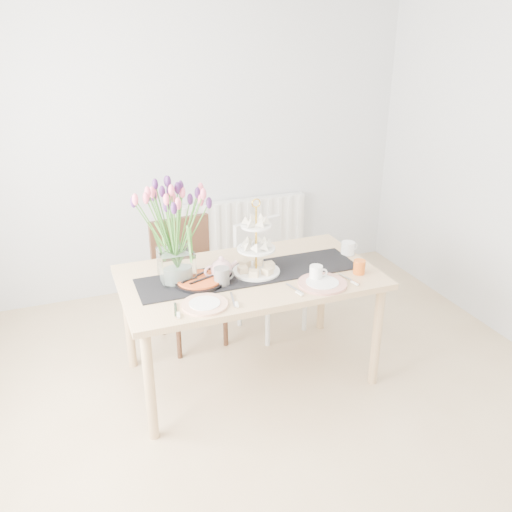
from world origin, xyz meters
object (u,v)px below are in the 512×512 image
object	(u,v)px
dining_table	(249,285)
chair_white	(266,268)
cake_stand	(256,255)
mug_orange	(359,267)
plate_left	(205,304)
teapot	(221,269)
mug_grey	(222,277)
chair_brown	(187,271)
tart_tin	(199,281)
cream_jug	(348,248)
mug_white	(316,273)
radiator	(242,231)
tulip_vase	(173,219)
plate_right	(322,284)

from	to	relation	value
dining_table	chair_white	world-z (taller)	chair_white
chair_white	cake_stand	world-z (taller)	cake_stand
dining_table	mug_orange	size ratio (longest dim) A/B	17.98
plate_left	teapot	bearing A→B (deg)	56.94
plate_left	mug_grey	bearing A→B (deg)	51.60
chair_brown	plate_left	bearing A→B (deg)	-103.80
mug_grey	dining_table	bearing A→B (deg)	13.53
dining_table	chair_brown	world-z (taller)	chair_brown
tart_tin	teapot	bearing A→B (deg)	9.30
cream_jug	plate_left	xyz separation A→B (m)	(-1.11, -0.35, -0.04)
chair_brown	plate_left	xyz separation A→B (m)	(-0.12, -0.94, 0.23)
teapot	chair_brown	bearing A→B (deg)	89.80
mug_white	chair_white	bearing A→B (deg)	102.58
cake_stand	cream_jug	world-z (taller)	cake_stand
radiator	chair_white	xyz separation A→B (m)	(-0.13, -0.90, 0.04)
tart_tin	dining_table	bearing A→B (deg)	3.94
radiator	cream_jug	size ratio (longest dim) A/B	13.26
chair_brown	cream_jug	world-z (taller)	chair_brown
mug_grey	plate_left	xyz separation A→B (m)	(-0.17, -0.21, -0.05)
dining_table	mug_orange	bearing A→B (deg)	-19.83
radiator	plate_left	distance (m)	2.00
mug_orange	plate_left	size ratio (longest dim) A/B	0.34
tulip_vase	chair_white	bearing A→B (deg)	33.04
chair_brown	mug_orange	size ratio (longest dim) A/B	10.21
tart_tin	mug_grey	distance (m)	0.14
chair_white	plate_left	bearing A→B (deg)	-145.23
teapot	mug_white	bearing A→B (deg)	-29.21
mug_grey	mug_white	bearing A→B (deg)	-22.50
mug_orange	radiator	bearing A→B (deg)	61.21
cake_stand	plate_right	distance (m)	0.45
cream_jug	mug_grey	xyz separation A→B (m)	(-0.94, -0.14, 0.01)
dining_table	mug_grey	xyz separation A→B (m)	(-0.21, -0.08, 0.13)
mug_orange	plate_left	xyz separation A→B (m)	(-1.02, -0.06, -0.04)
radiator	plate_right	distance (m)	1.81
chair_brown	mug_grey	distance (m)	0.78
dining_table	mug_orange	world-z (taller)	mug_orange
radiator	mug_grey	bearing A→B (deg)	-113.56
teapot	tart_tin	size ratio (longest dim) A/B	0.71
tulip_vase	mug_orange	xyz separation A→B (m)	(1.09, -0.30, -0.36)
mug_orange	plate_right	bearing A→B (deg)	157.35
cake_stand	cream_jug	bearing A→B (deg)	4.96
dining_table	tart_tin	world-z (taller)	tart_tin
cake_stand	teapot	xyz separation A→B (m)	(-0.23, 0.00, -0.06)
radiator	plate_right	bearing A→B (deg)	-93.78
chair_brown	tulip_vase	xyz separation A→B (m)	(-0.19, -0.57, 0.62)
chair_brown	tulip_vase	bearing A→B (deg)	-114.93
chair_white	plate_left	xyz separation A→B (m)	(-0.72, -0.88, 0.27)
chair_brown	cream_jug	xyz separation A→B (m)	(0.99, -0.59, 0.27)
radiator	cream_jug	world-z (taller)	cream_jug
radiator	chair_brown	world-z (taller)	chair_brown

